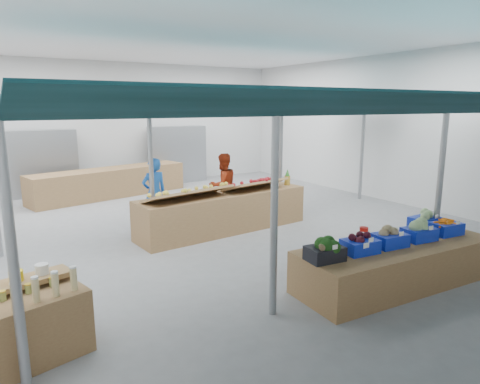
{
  "coord_description": "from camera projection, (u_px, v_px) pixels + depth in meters",
  "views": [
    {
      "loc": [
        -4.18,
        -8.31,
        2.77
      ],
      "look_at": [
        -0.03,
        -1.6,
        1.16
      ],
      "focal_mm": 32.0,
      "sensor_mm": 36.0,
      "label": 1
    }
  ],
  "objects": [
    {
      "name": "sparrow",
      "position": [
        322.0,
        247.0,
        5.71
      ],
      "size": [
        0.12,
        0.09,
        0.11
      ],
      "rotation": [
        0.0,
        0.0,
        -0.11
      ],
      "color": "brown",
      "rests_on": "crate_broccoli"
    },
    {
      "name": "back_shelving_left",
      "position": [
        42.0,
        164.0,
        13.14
      ],
      "size": [
        2.0,
        0.5,
        2.0
      ],
      "primitive_type": "cube",
      "color": "#B23F33",
      "rests_on": "floor"
    },
    {
      "name": "veg_counter",
      "position": [
        396.0,
        264.0,
        6.67
      ],
      "size": [
        3.41,
        1.31,
        0.65
      ],
      "primitive_type": "cube",
      "rotation": [
        0.0,
        0.0,
        -0.06
      ],
      "color": "brown",
      "rests_on": "floor"
    },
    {
      "name": "floor",
      "position": [
        204.0,
        230.0,
        9.63
      ],
      "size": [
        13.0,
        13.0,
        0.0
      ],
      "primitive_type": "plane",
      "color": "slate",
      "rests_on": "ground"
    },
    {
      "name": "awnings",
      "position": [
        280.0,
        104.0,
        8.0
      ],
      "size": [
        9.5,
        7.08,
        0.3
      ],
      "color": "black",
      "rests_on": "pole_grid"
    },
    {
      "name": "crate_broccoli",
      "position": [
        325.0,
        249.0,
        5.9
      ],
      "size": [
        0.54,
        0.43,
        0.35
      ],
      "rotation": [
        0.0,
        0.0,
        -0.11
      ],
      "color": "black",
      "rests_on": "veg_counter"
    },
    {
      "name": "vendor_right",
      "position": [
        223.0,
        185.0,
        10.68
      ],
      "size": [
        0.83,
        0.67,
        1.6
      ],
      "primitive_type": "imported",
      "rotation": [
        0.0,
        0.0,
        3.23
      ],
      "color": "#9C2D13",
      "rests_on": "floor"
    },
    {
      "name": "vendor_left",
      "position": [
        154.0,
        193.0,
        9.75
      ],
      "size": [
        0.61,
        0.43,
        1.6
      ],
      "primitive_type": "imported",
      "rotation": [
        0.0,
        0.0,
        3.23
      ],
      "color": "#1A55AF",
      "rests_on": "floor"
    },
    {
      "name": "fruit_counter",
      "position": [
        224.0,
        212.0,
        9.53
      ],
      "size": [
        4.07,
        1.28,
        0.86
      ],
      "primitive_type": "cube",
      "rotation": [
        0.0,
        0.0,
        0.08
      ],
      "color": "brown",
      "rests_on": "floor"
    },
    {
      "name": "far_counter",
      "position": [
        110.0,
        183.0,
        13.11
      ],
      "size": [
        4.92,
        2.01,
        0.87
      ],
      "primitive_type": "cube",
      "rotation": [
        0.0,
        0.0,
        0.22
      ],
      "color": "brown",
      "rests_on": "floor"
    },
    {
      "name": "apple_heap_yellow",
      "position": [
        188.0,
        192.0,
        8.78
      ],
      "size": [
        1.99,
        1.01,
        0.27
      ],
      "rotation": [
        0.0,
        0.0,
        0.17
      ],
      "color": "#997247",
      "rests_on": "fruit_counter"
    },
    {
      "name": "bottle_shelf",
      "position": [
        2.0,
        331.0,
        4.54
      ],
      "size": [
        1.8,
        1.36,
        1.02
      ],
      "rotation": [
        0.0,
        0.0,
        0.24
      ],
      "color": "brown",
      "rests_on": "floor"
    },
    {
      "name": "apple_heap_red",
      "position": [
        255.0,
        183.0,
        9.81
      ],
      "size": [
        1.6,
        0.94,
        0.27
      ],
      "rotation": [
        0.0,
        0.0,
        0.17
      ],
      "color": "#997247",
      "rests_on": "fruit_counter"
    },
    {
      "name": "pole_grid",
      "position": [
        279.0,
        156.0,
        8.2
      ],
      "size": [
        10.0,
        4.6,
        3.0
      ],
      "color": "gray",
      "rests_on": "floor"
    },
    {
      "name": "crate_extra",
      "position": [
        425.0,
        220.0,
        7.46
      ],
      "size": [
        0.5,
        0.4,
        0.32
      ],
      "rotation": [
        0.0,
        0.0,
        0.01
      ],
      "color": "#1129B8",
      "rests_on": "veg_counter"
    },
    {
      "name": "back_shelving_right",
      "position": [
        177.0,
        155.0,
        15.46
      ],
      "size": [
        2.0,
        0.5,
        2.0
      ],
      "primitive_type": "cube",
      "color": "#B23F33",
      "rests_on": "floor"
    },
    {
      "name": "hall",
      "position": [
        175.0,
        110.0,
        10.3
      ],
      "size": [
        13.0,
        13.0,
        13.0
      ],
      "color": "silver",
      "rests_on": "ground"
    },
    {
      "name": "crate_celeriac",
      "position": [
        390.0,
        237.0,
        6.49
      ],
      "size": [
        0.54,
        0.43,
        0.31
      ],
      "rotation": [
        0.0,
        0.0,
        -0.11
      ],
      "color": "#1129B8",
      "rests_on": "veg_counter"
    },
    {
      "name": "crate_beets",
      "position": [
        360.0,
        244.0,
        6.21
      ],
      "size": [
        0.54,
        0.43,
        0.29
      ],
      "rotation": [
        0.0,
        0.0,
        -0.11
      ],
      "color": "#1129B8",
      "rests_on": "veg_counter"
    },
    {
      "name": "pineapple",
      "position": [
        287.0,
        178.0,
        10.39
      ],
      "size": [
        0.14,
        0.14,
        0.39
      ],
      "rotation": [
        0.0,
        0.0,
        0.17
      ],
      "color": "#8C6019",
      "rests_on": "fruit_counter"
    },
    {
      "name": "crate_cabbage",
      "position": [
        419.0,
        230.0,
        6.79
      ],
      "size": [
        0.54,
        0.43,
        0.35
      ],
      "rotation": [
        0.0,
        0.0,
        -0.11
      ],
      "color": "#1129B8",
      "rests_on": "veg_counter"
    },
    {
      "name": "pole_ribbon",
      "position": [
        364.0,
        231.0,
        5.85
      ],
      "size": [
        0.12,
        0.12,
        0.28
      ],
      "color": "red",
      "rests_on": "pole_grid"
    },
    {
      "name": "crate_carrots",
      "position": [
        446.0,
        228.0,
        7.11
      ],
      "size": [
        0.54,
        0.43,
        0.29
      ],
      "rotation": [
        0.0,
        0.0,
        -0.11
      ],
      "color": "#1129B8",
      "rests_on": "veg_counter"
    }
  ]
}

